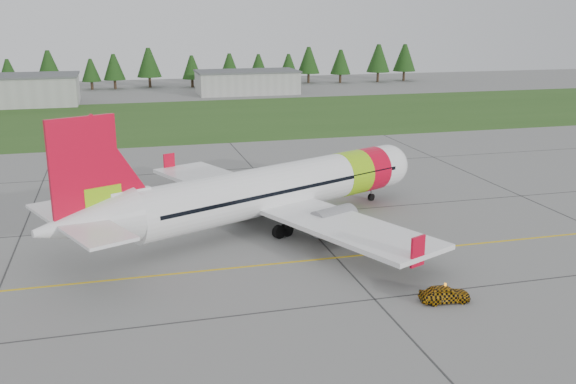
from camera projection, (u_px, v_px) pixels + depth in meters
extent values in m
plane|color=gray|center=(229.00, 317.00, 41.11)|extent=(320.00, 320.00, 0.00)
cylinder|color=white|center=(280.00, 188.00, 58.52)|extent=(28.01, 15.69, 4.31)
sphere|color=white|center=(387.00, 165.00, 67.25)|extent=(4.31, 4.31, 4.31)
cone|color=white|center=(86.00, 223.00, 47.33)|extent=(8.83, 7.10, 4.31)
cube|color=black|center=(389.00, 161.00, 67.35)|extent=(2.79, 3.35, 0.62)
cylinder|color=#98DD10|center=(349.00, 173.00, 63.89)|extent=(4.42, 5.19, 4.39)
cylinder|color=red|center=(368.00, 169.00, 65.50)|extent=(4.02, 5.01, 4.39)
cube|color=white|center=(275.00, 202.00, 58.51)|extent=(20.02, 34.80, 0.40)
cube|color=red|center=(169.00, 163.00, 70.83)|extent=(1.29, 0.72, 2.21)
cube|color=red|center=(418.00, 251.00, 44.51)|extent=(1.29, 0.72, 2.21)
cylinder|color=gray|center=(251.00, 191.00, 64.23)|extent=(4.58, 3.75, 2.32)
cylinder|color=gray|center=(334.00, 220.00, 55.12)|extent=(4.58, 3.75, 2.32)
cube|color=red|center=(85.00, 174.00, 46.47)|extent=(4.81, 2.44, 8.41)
cube|color=#98DD10|center=(103.00, 203.00, 47.86)|extent=(2.82, 1.60, 2.66)
cube|color=white|center=(78.00, 221.00, 46.92)|extent=(8.43, 13.06, 0.24)
cylinder|color=slate|center=(371.00, 193.00, 66.62)|extent=(0.20, 0.20, 1.55)
cylinder|color=black|center=(371.00, 197.00, 66.72)|extent=(0.81, 0.59, 0.75)
cylinder|color=slate|center=(246.00, 208.00, 60.46)|extent=(0.24, 0.24, 2.10)
cylinder|color=black|center=(242.00, 214.00, 60.32)|extent=(1.25, 0.92, 1.15)
cylinder|color=slate|center=(287.00, 224.00, 55.83)|extent=(0.24, 0.24, 2.10)
cylinder|color=black|center=(283.00, 231.00, 55.69)|extent=(1.25, 0.92, 1.15)
imported|color=#CA870B|center=(446.00, 278.00, 42.78)|extent=(1.30, 1.49, 3.41)
cube|color=#30561E|center=(152.00, 120.00, 117.45)|extent=(320.00, 50.00, 0.03)
cube|color=gold|center=(211.00, 270.00, 48.55)|extent=(120.00, 0.25, 0.02)
cube|color=#A8A8A3|center=(247.00, 83.00, 156.48)|extent=(24.00, 12.00, 5.20)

